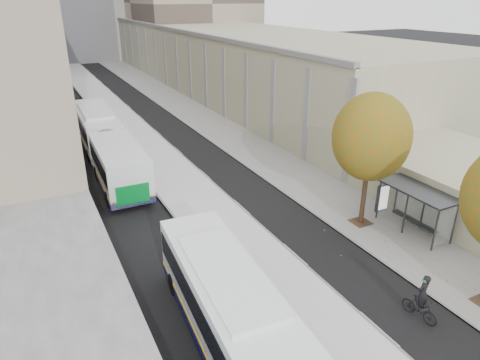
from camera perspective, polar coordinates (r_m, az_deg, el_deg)
bus_platform at (r=41.16m, az=-13.54°, el=5.53°), size 4.25×150.00×0.15m
sidewalk at (r=43.57m, az=-3.26°, el=7.08°), size 4.75×150.00×0.08m
building_tan at (r=73.44m, az=-4.45°, el=16.86°), size 18.00×92.00×8.00m
bus_shelter at (r=25.29m, az=22.87°, el=-1.96°), size 1.90×4.40×2.53m
tree_c at (r=24.05m, az=17.10°, el=5.47°), size 4.20×4.20×7.28m
bus_far at (r=35.21m, az=-17.53°, el=4.92°), size 3.26×19.08×3.17m
cyclist at (r=19.45m, az=22.98°, el=-14.83°), size 0.68×1.69×2.10m
distant_car at (r=64.17m, az=-22.58°, el=11.17°), size 1.55×3.56×1.20m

